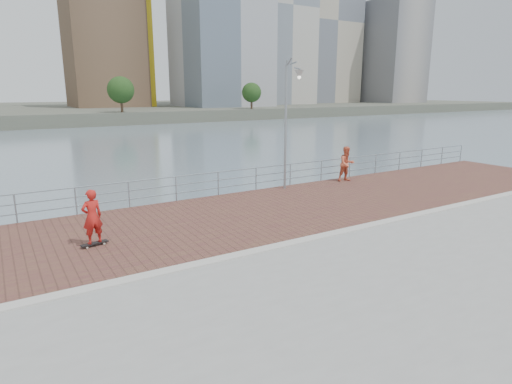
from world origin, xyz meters
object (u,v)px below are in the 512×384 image
guardrail (198,183)px  skateboarder (92,217)px  bystander (347,164)px  street_lamp (291,102)px

guardrail → skateboarder: 6.59m
guardrail → bystander: (8.26, -0.78, 0.25)m
guardrail → street_lamp: 5.75m
street_lamp → bystander: (3.82, 0.16, -3.27)m
street_lamp → bystander: 5.04m
guardrail → skateboarder: size_ratio=22.69×
guardrail → skateboarder: skateboarder is taller
skateboarder → street_lamp: bearing=-173.2°
street_lamp → skateboarder: street_lamp is taller
guardrail → street_lamp: bearing=-11.9°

